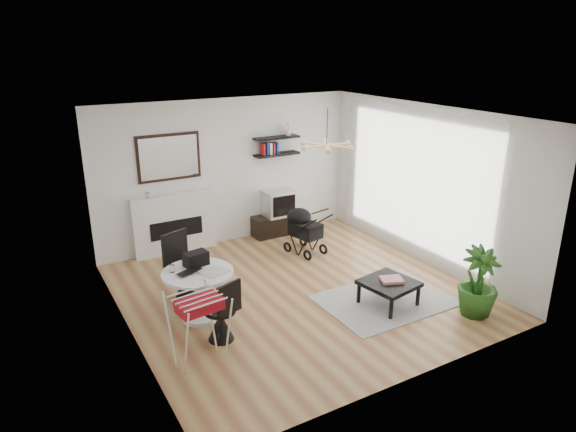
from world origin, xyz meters
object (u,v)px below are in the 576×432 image
tv_console (279,224)px  dining_table (199,288)px  stroller (304,232)px  fireplace (174,216)px  coffee_table (389,284)px  drying_rack (199,327)px  crt_tv (278,203)px  potted_plant (478,282)px

tv_console → dining_table: size_ratio=1.11×
stroller → fireplace: bearing=137.0°
coffee_table → drying_rack: bearing=179.2°
drying_rack → dining_table: bearing=62.4°
crt_tv → drying_rack: 4.37m
tv_console → potted_plant: (0.86, -4.15, 0.29)m
fireplace → tv_console: (2.07, -0.12, -0.48)m
dining_table → drying_rack: bearing=-110.2°
fireplace → coffee_table: 4.03m
tv_console → potted_plant: potted_plant is taller
drying_rack → stroller: (2.84, 2.27, -0.08)m
drying_rack → stroller: 3.63m
tv_console → fireplace: bearing=176.6°
crt_tv → dining_table: size_ratio=0.59×
tv_console → coffee_table: bearing=-90.4°
tv_console → coffee_table: (-0.02, -3.33, 0.13)m
dining_table → coffee_table: (2.52, -1.01, -0.14)m
coffee_table → tv_console: bearing=89.6°
crt_tv → drying_rack: (-2.87, -3.29, -0.19)m
coffee_table → dining_table: bearing=158.2°
tv_console → coffee_table: 3.33m
fireplace → tv_console: 2.13m
crt_tv → drying_rack: crt_tv is taller
fireplace → tv_console: bearing=-3.4°
fireplace → crt_tv: size_ratio=3.75×
fireplace → tv_console: size_ratio=2.00×
fireplace → drying_rack: 3.52m
dining_table → stroller: (2.48, 1.30, -0.08)m
drying_rack → potted_plant: 3.85m
crt_tv → fireplace: bearing=176.5°
tv_console → drying_rack: size_ratio=1.22×
stroller → coffee_table: 2.31m
coffee_table → potted_plant: bearing=-42.9°
potted_plant → crt_tv: bearing=102.0°
fireplace → coffee_table: (2.04, -3.45, -0.35)m
crt_tv → potted_plant: (0.88, -4.14, -0.16)m
fireplace → drying_rack: bearing=-103.7°
dining_table → tv_console: bearing=42.4°
fireplace → crt_tv: fireplace is taller
drying_rack → stroller: stroller is taller
fireplace → drying_rack: size_ratio=2.45×
tv_console → crt_tv: 0.45m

